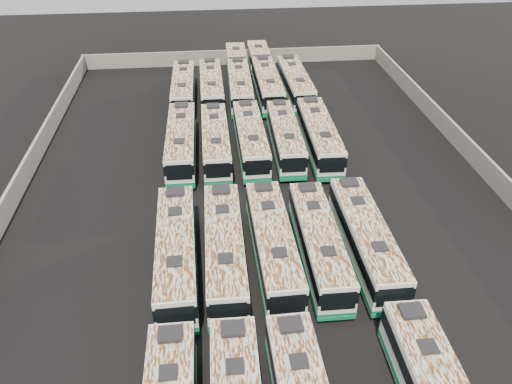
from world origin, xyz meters
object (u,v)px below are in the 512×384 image
(bus_back_right, at_px, (264,75))
(bus_midfront_center, at_px, (273,244))
(bus_midfront_right, at_px, (319,243))
(bus_midback_right, at_px, (285,137))
(bus_midback_center, at_px, (251,139))
(bus_back_far_right, at_px, (295,84))
(bus_midfront_far_right, at_px, (366,239))
(bus_back_left, at_px, (211,87))
(bus_back_far_left, at_px, (183,88))
(bus_midback_left, at_px, (216,141))
(bus_midfront_far_left, at_px, (177,252))
(bus_midfront_left, at_px, (225,249))
(bus_midback_far_right, at_px, (319,136))
(bus_midback_far_left, at_px, (181,142))
(bus_back_center, at_px, (239,77))

(bus_back_right, bearing_deg, bus_midfront_center, -95.60)
(bus_midfront_right, bearing_deg, bus_midback_right, 90.15)
(bus_midback_center, relative_size, bus_back_right, 0.63)
(bus_back_right, bearing_deg, bus_back_far_right, -44.24)
(bus_midfront_right, bearing_deg, bus_midfront_far_right, 1.75)
(bus_midfront_far_right, bearing_deg, bus_back_left, 108.78)
(bus_midfront_right, relative_size, bus_back_far_left, 1.00)
(bus_midback_center, distance_m, bus_back_right, 18.53)
(bus_midfront_far_right, distance_m, bus_midback_left, 20.38)
(bus_back_far_right, bearing_deg, bus_midback_left, -127.06)
(bus_midfront_far_left, relative_size, bus_midback_right, 1.05)
(bus_back_far_left, bearing_deg, bus_midfront_right, -70.80)
(bus_back_left, relative_size, bus_back_right, 0.63)
(bus_midfront_left, bearing_deg, bus_midfront_far_left, -179.98)
(bus_back_far_right, bearing_deg, bus_back_right, 135.00)
(bus_midfront_far_right, distance_m, bus_midback_far_right, 17.21)
(bus_midback_far_left, relative_size, bus_back_left, 1.01)
(bus_back_far_left, xyz_separation_m, bus_back_center, (7.32, 3.25, 0.03))
(bus_midfront_right, xyz_separation_m, bus_back_far_left, (-10.81, 32.15, 0.00))
(bus_midfront_left, relative_size, bus_back_center, 0.65)
(bus_midfront_left, distance_m, bus_back_center, 35.64)
(bus_midback_left, distance_m, bus_back_right, 19.74)
(bus_midback_left, relative_size, bus_midback_far_right, 0.95)
(bus_midfront_far_right, bearing_deg, bus_midfront_far_left, -179.64)
(bus_midfront_center, xyz_separation_m, bus_back_far_right, (7.18, 31.91, 0.04))
(bus_midfront_far_left, relative_size, bus_midback_far_right, 1.00)
(bus_midfront_right, height_order, bus_back_left, bus_back_left)
(bus_midfront_far_left, bearing_deg, bus_midfront_far_right, -0.95)
(bus_midfront_left, xyz_separation_m, bus_back_far_left, (-3.61, 32.20, -0.07))
(bus_midback_far_left, bearing_deg, bus_back_far_left, 90.60)
(bus_midfront_far_right, height_order, bus_back_left, bus_midfront_far_right)
(bus_midback_left, xyz_separation_m, bus_midback_far_right, (10.90, -0.01, 0.08))
(bus_back_far_right, bearing_deg, bus_midback_far_right, -90.67)
(bus_midfront_far_right, bearing_deg, bus_back_right, 95.86)
(bus_midfront_right, xyz_separation_m, bus_back_right, (0.00, 35.66, 0.08))
(bus_back_far_right, bearing_deg, bus_back_far_left, 179.07)
(bus_midfront_right, xyz_separation_m, bus_back_left, (-7.23, 32.10, 0.04))
(bus_midfront_right, distance_m, bus_back_left, 32.91)
(bus_midfront_right, relative_size, bus_midback_left, 1.00)
(bus_midback_right, xyz_separation_m, bus_back_far_right, (3.57, 14.57, 0.09))
(bus_back_center, bearing_deg, bus_midfront_right, -82.95)
(bus_midback_far_right, height_order, bus_back_far_left, bus_midback_far_right)
(bus_midback_right, relative_size, bus_back_center, 0.63)
(bus_midback_far_right, relative_size, bus_back_left, 1.03)
(bus_midback_far_left, height_order, bus_midback_center, bus_midback_far_left)
(bus_midback_right, bearing_deg, bus_midfront_left, -111.30)
(bus_midback_far_right, bearing_deg, bus_midfront_far_left, -128.50)
(bus_midback_far_left, xyz_separation_m, bus_back_far_left, (-0.04, 14.71, -0.06))
(bus_midback_left, distance_m, bus_midback_far_right, 10.90)
(bus_midfront_left, distance_m, bus_midfront_right, 7.20)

